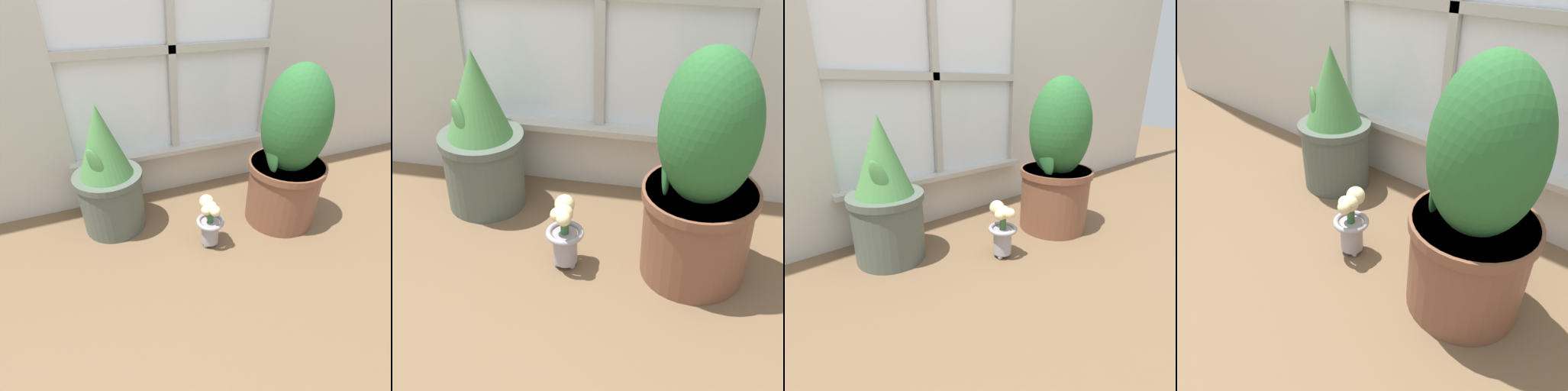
# 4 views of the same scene
# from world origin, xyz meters

# --- Properties ---
(ground_plane) EXTENTS (10.00, 10.00, 0.00)m
(ground_plane) POSITION_xyz_m (0.00, 0.00, 0.00)
(ground_plane) COLOR brown
(potted_plant_left) EXTENTS (0.30, 0.30, 0.59)m
(potted_plant_left) POSITION_xyz_m (-0.38, 0.43, 0.27)
(potted_plant_left) COLOR #4C564C
(potted_plant_left) RESTS_ON ground_plane
(potted_plant_right) EXTENTS (0.35, 0.35, 0.73)m
(potted_plant_right) POSITION_xyz_m (0.38, 0.19, 0.33)
(potted_plant_right) COLOR brown
(potted_plant_right) RESTS_ON ground_plane
(flower_vase) EXTENTS (0.12, 0.12, 0.25)m
(flower_vase) POSITION_xyz_m (-0.02, 0.14, 0.13)
(flower_vase) COLOR #99939E
(flower_vase) RESTS_ON ground_plane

